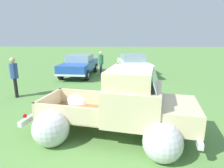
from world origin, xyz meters
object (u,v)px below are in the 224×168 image
Objects in this scene: show_car_0 at (80,64)px; show_car_1 at (133,64)px; spectator_1 at (101,62)px; vintage_pickup_truck at (124,110)px; spectator_0 at (14,75)px.

show_car_1 is at bearing 100.45° from show_car_0.
show_car_0 is 1.49m from spectator_1.
vintage_pickup_truck is at bearing -13.72° from show_car_1.
spectator_0 is at bearing 157.44° from vintage_pickup_truck.
vintage_pickup_truck is 5.84m from spectator_0.
vintage_pickup_truck is 2.95× the size of spectator_1.
spectator_1 is at bearing -88.53° from show_car_1.
vintage_pickup_truck is at bearing 117.19° from spectator_0.
show_car_0 is at bearing 167.26° from spectator_1.
vintage_pickup_truck is at bearing -94.16° from spectator_1.
show_car_1 is 7.75m from spectator_0.
vintage_pickup_truck is 1.10× the size of show_car_1.
spectator_1 is at bearing 111.19° from vintage_pickup_truck.
vintage_pickup_truck is 1.10× the size of show_car_0.
spectator_0 is 1.09× the size of spectator_1.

